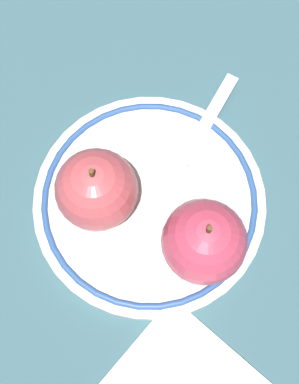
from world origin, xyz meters
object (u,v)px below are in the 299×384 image
at_px(apple_red_whole, 204,242).
at_px(apple_second_whole, 97,190).
at_px(plate, 150,202).
at_px(fork, 191,150).

xyz_separation_m(apple_red_whole, apple_second_whole, (0.06, -0.08, 0.00)).
bearing_deg(plate, fork, -156.68).
relative_size(apple_red_whole, apple_second_whole, 1.00).
distance_m(apple_red_whole, apple_second_whole, 0.10).
bearing_deg(fork, plate, -9.88).
xyz_separation_m(apple_red_whole, fork, (-0.04, -0.09, -0.03)).
bearing_deg(fork, apple_second_whole, -29.55).
distance_m(plate, fork, 0.06).
xyz_separation_m(apple_second_whole, fork, (-0.10, -0.01, -0.03)).
bearing_deg(plate, apple_red_whole, 104.99).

